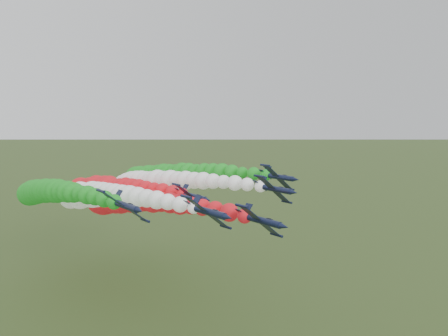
{
  "coord_description": "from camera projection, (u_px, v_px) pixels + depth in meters",
  "views": [
    {
      "loc": [
        -58.9,
        -55.34,
        54.18
      ],
      "look_at": [
        -6.86,
        8.66,
        44.28
      ],
      "focal_mm": 35.0,
      "sensor_mm": 36.0,
      "label": 1
    }
  ],
  "objects": [
    {
      "name": "jet_lead",
      "position": [
        121.0,
        201.0,
        122.14
      ],
      "size": [
        14.35,
        90.3,
        17.14
      ],
      "rotation": [
        0.0,
        0.65,
        0.0
      ],
      "color": "#111835",
      "rests_on": "ground"
    },
    {
      "name": "jet_inner_left",
      "position": [
        90.0,
        196.0,
        119.5
      ],
      "size": [
        14.11,
        90.06,
        16.9
      ],
      "rotation": [
        0.0,
        0.65,
        0.0
      ],
      "color": "#111835",
      "rests_on": "ground"
    },
    {
      "name": "jet_inner_right",
      "position": [
        146.0,
        183.0,
        138.67
      ],
      "size": [
        14.23,
        90.18,
        17.02
      ],
      "rotation": [
        0.0,
        0.65,
        0.0
      ],
      "color": "#111835",
      "rests_on": "ground"
    },
    {
      "name": "jet_outer_left",
      "position": [
        43.0,
        192.0,
        121.85
      ],
      "size": [
        14.2,
        90.15,
        16.99
      ],
      "rotation": [
        0.0,
        0.65,
        0.0
      ],
      "color": "#111835",
      "rests_on": "ground"
    },
    {
      "name": "jet_outer_right",
      "position": [
        158.0,
        175.0,
        149.52
      ],
      "size": [
        14.86,
        90.82,
        17.66
      ],
      "rotation": [
        0.0,
        0.65,
        0.0
      ],
      "color": "#111835",
      "rests_on": "ground"
    },
    {
      "name": "jet_trail",
      "position": [
        97.0,
        188.0,
        142.88
      ],
      "size": [
        14.83,
        90.78,
        17.62
      ],
      "rotation": [
        0.0,
        0.65,
        0.0
      ],
      "color": "#111835",
      "rests_on": "ground"
    }
  ]
}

